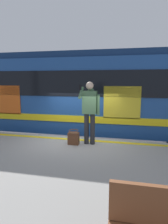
% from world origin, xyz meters
% --- Properties ---
extents(ground_plane, '(24.22, 24.22, 0.00)m').
position_xyz_m(ground_plane, '(0.00, 0.00, 0.00)').
color(ground_plane, '#3D3D3F').
extents(platform, '(13.21, 5.06, 1.08)m').
position_xyz_m(platform, '(0.00, 2.53, 0.54)').
color(platform, gray).
rests_on(platform, ground).
extents(safety_line, '(12.94, 0.16, 0.01)m').
position_xyz_m(safety_line, '(0.00, 0.30, 1.09)').
color(safety_line, yellow).
rests_on(safety_line, platform).
extents(track_rail_near, '(17.17, 0.08, 0.16)m').
position_xyz_m(track_rail_near, '(0.00, -1.36, 0.08)').
color(track_rail_near, slate).
rests_on(track_rail_near, ground).
extents(track_rail_far, '(17.17, 0.08, 0.16)m').
position_xyz_m(track_rail_far, '(0.00, -2.79, 0.08)').
color(track_rail_far, slate).
rests_on(track_rail_far, ground).
extents(train_carriage, '(12.54, 3.01, 3.82)m').
position_xyz_m(train_carriage, '(0.86, -2.07, 2.45)').
color(train_carriage, '#1E478C').
rests_on(train_carriage, ground).
extents(passenger, '(0.57, 0.55, 1.82)m').
position_xyz_m(passenger, '(-0.47, 0.58, 2.16)').
color(passenger, '#262628').
rests_on(passenger, platform).
extents(handbag, '(0.32, 0.29, 0.42)m').
position_xyz_m(handbag, '(-0.02, 0.75, 1.28)').
color(handbag, '#59331E').
rests_on(handbag, platform).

